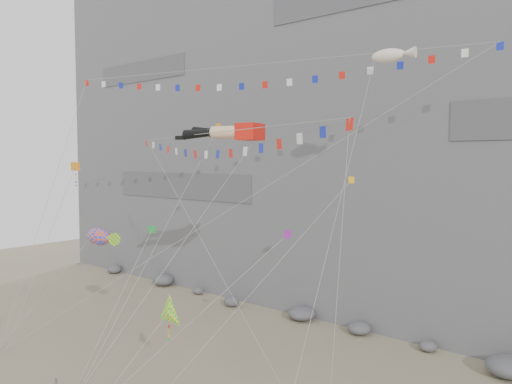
% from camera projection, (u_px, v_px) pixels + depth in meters
% --- Properties ---
extents(ground, '(120.00, 120.00, 0.00)m').
position_uv_depth(ground, '(159.00, 382.00, 33.81)').
color(ground, gray).
rests_on(ground, ground).
extents(cliff, '(80.00, 28.00, 50.00)m').
position_uv_depth(cliff, '(378.00, 72.00, 56.75)').
color(cliff, slate).
rests_on(cliff, ground).
extents(talus_boulders, '(60.00, 3.00, 1.20)m').
position_uv_depth(talus_boulders, '(302.00, 314.00, 46.82)').
color(talus_boulders, '#5A5A5F').
rests_on(talus_boulders, ground).
extents(legs_kite, '(6.88, 16.37, 22.81)m').
position_uv_depth(legs_kite, '(227.00, 133.00, 36.24)').
color(legs_kite, red).
rests_on(legs_kite, ground).
extents(flag_banner_upper, '(34.80, 19.32, 30.25)m').
position_uv_depth(flag_banner_upper, '(253.00, 65.00, 40.15)').
color(flag_banner_upper, red).
rests_on(flag_banner_upper, ground).
extents(flag_banner_lower, '(26.61, 9.86, 20.88)m').
position_uv_depth(flag_banner_lower, '(212.00, 133.00, 33.89)').
color(flag_banner_lower, red).
rests_on(flag_banner_lower, ground).
extents(harlequin_kite, '(1.86, 6.60, 15.58)m').
position_uv_depth(harlequin_kite, '(75.00, 168.00, 41.69)').
color(harlequin_kite, red).
rests_on(harlequin_kite, ground).
extents(fish_windsock, '(7.26, 6.83, 11.93)m').
position_uv_depth(fish_windsock, '(99.00, 237.00, 39.45)').
color(fish_windsock, '#FF4C0D').
rests_on(fish_windsock, ground).
extents(delta_kite, '(3.00, 5.69, 8.35)m').
position_uv_depth(delta_kite, '(168.00, 313.00, 28.96)').
color(delta_kite, yellow).
rests_on(delta_kite, ground).
extents(blimp_windsock, '(3.62, 14.04, 25.77)m').
position_uv_depth(blimp_windsock, '(388.00, 57.00, 33.86)').
color(blimp_windsock, '#F0DFC5').
rests_on(blimp_windsock, ground).
extents(small_kite_a, '(2.99, 16.03, 23.64)m').
position_uv_depth(small_kite_a, '(215.00, 133.00, 40.61)').
color(small_kite_a, orange).
rests_on(small_kite_a, ground).
extents(small_kite_b, '(7.17, 11.72, 16.48)m').
position_uv_depth(small_kite_b, '(284.00, 237.00, 31.69)').
color(small_kite_b, purple).
rests_on(small_kite_b, ground).
extents(small_kite_c, '(1.08, 7.53, 12.34)m').
position_uv_depth(small_kite_c, '(151.00, 232.00, 34.29)').
color(small_kite_c, green).
rests_on(small_kite_c, ground).
extents(small_kite_d, '(5.64, 16.14, 21.28)m').
position_uv_depth(small_kite_d, '(346.00, 185.00, 34.18)').
color(small_kite_d, yellow).
rests_on(small_kite_d, ground).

